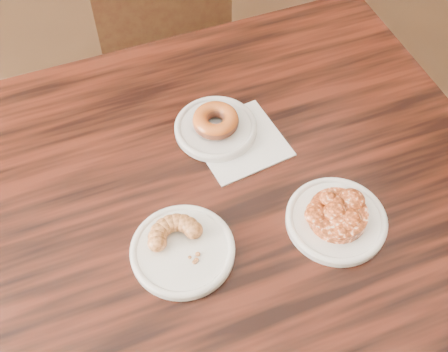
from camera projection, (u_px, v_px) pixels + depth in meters
name	position (u px, v px, depth m)	size (l,w,h in m)	color
floor	(212.00, 262.00, 1.75)	(5.00, 5.00, 0.00)	black
cafe_table	(243.00, 298.00, 1.28)	(0.96, 0.96, 0.75)	black
chair_far	(156.00, 8.00, 1.77)	(0.43, 0.43, 0.90)	black
napkin	(239.00, 141.00, 1.06)	(0.16, 0.16, 0.00)	white
plate_donut	(216.00, 128.00, 1.07)	(0.16, 0.16, 0.01)	silver
plate_cruller	(183.00, 251.00, 0.92)	(0.17, 0.17, 0.01)	white
plate_fritter	(336.00, 220.00, 0.96)	(0.17, 0.17, 0.01)	white
glazed_donut	(216.00, 121.00, 1.05)	(0.09, 0.09, 0.03)	#9C4416
apple_fritter	(338.00, 213.00, 0.94)	(0.14, 0.14, 0.03)	#461907
cruller_fragment	(182.00, 245.00, 0.90)	(0.11, 0.11, 0.03)	#603213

